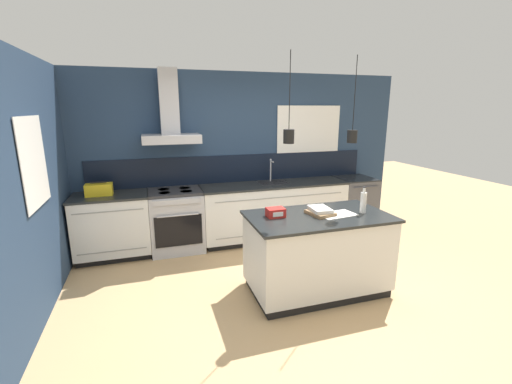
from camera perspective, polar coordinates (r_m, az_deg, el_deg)
name	(u,v)px	position (r m, az deg, el deg)	size (l,w,h in m)	color
ground_plane	(281,295)	(4.05, 4.26, -16.79)	(16.00, 16.00, 0.00)	tan
wall_back	(232,154)	(5.43, -4.01, 6.31)	(5.60, 2.15, 2.60)	navy
wall_left	(37,184)	(4.15, -32.68, 1.10)	(0.08, 3.80, 2.60)	navy
counter_run_left	(113,226)	(5.20, -22.76, -5.21)	(1.01, 0.64, 0.91)	black
counter_run_sink	(274,211)	(5.50, 3.01, -3.10)	(2.33, 0.64, 1.27)	black
oven_range	(177,220)	(5.18, -13.09, -4.61)	(0.75, 0.66, 0.91)	#B5B5BA
dishwasher	(353,203)	(6.15, 15.87, -1.85)	(0.61, 0.65, 0.91)	#4C4C51
kitchen_island	(317,253)	(4.01, 10.16, -9.97)	(1.57, 0.89, 0.91)	black
bottle_on_island	(363,202)	(4.02, 17.45, -1.61)	(0.07, 0.07, 0.30)	silver
book_stack	(320,211)	(3.87, 10.64, -3.17)	(0.28, 0.33, 0.07)	olive
red_supply_box	(276,212)	(3.73, 3.29, -3.42)	(0.19, 0.15, 0.10)	red
paper_pile	(337,214)	(3.91, 13.34, -3.66)	(0.44, 0.30, 0.01)	silver
yellow_toolbox	(99,190)	(5.08, -24.70, 0.37)	(0.34, 0.18, 0.19)	gold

